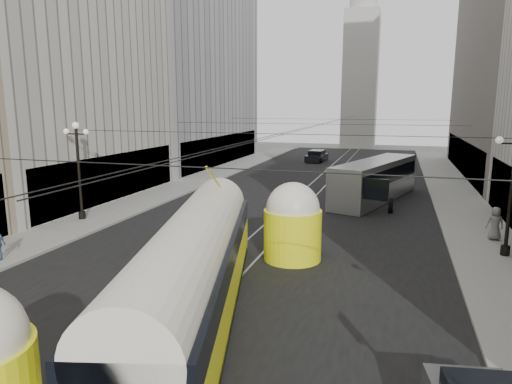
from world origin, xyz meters
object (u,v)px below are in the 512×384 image
Objects in this scene: pedestrian_crossing_b at (75,370)px; pedestrian_sidewalk_right at (495,223)px; streetcar at (194,267)px; city_bus at (376,179)px.

pedestrian_sidewalk_right is (13.13, 18.56, 0.29)m from pedestrian_crossing_b.
city_bus is at bearing 77.73° from streetcar.
city_bus reaches higher than pedestrian_sidewalk_right.
pedestrian_crossing_b is 0.85× the size of pedestrian_sidewalk_right.
streetcar is at bearing -102.27° from city_bus.
pedestrian_sidewalk_right is (6.99, -9.98, -0.67)m from city_bus.
streetcar is at bearing -162.51° from pedestrian_crossing_b.
pedestrian_sidewalk_right reaches higher than pedestrian_crossing_b.
city_bus is 29.21m from pedestrian_crossing_b.
pedestrian_sidewalk_right is (12.09, 13.48, -0.84)m from streetcar.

